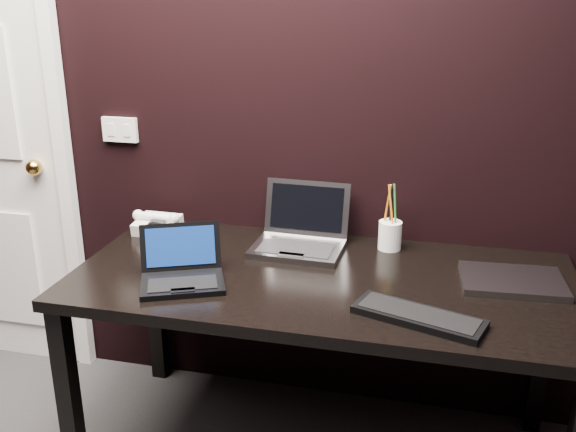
% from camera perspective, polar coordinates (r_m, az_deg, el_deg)
% --- Properties ---
extents(wall_back, '(4.00, 0.00, 4.00)m').
position_cam_1_polar(wall_back, '(2.48, -1.94, 11.12)').
color(wall_back, black).
rests_on(wall_back, ground).
extents(wall_switch, '(0.15, 0.02, 0.10)m').
position_cam_1_polar(wall_switch, '(2.73, -14.72, 7.44)').
color(wall_switch, silver).
rests_on(wall_switch, wall_back).
extents(desk, '(1.70, 0.80, 0.74)m').
position_cam_1_polar(desk, '(2.23, 2.97, -7.12)').
color(desk, black).
rests_on(desk, ground).
extents(netbook, '(0.34, 0.33, 0.17)m').
position_cam_1_polar(netbook, '(2.16, -9.40, -4.97)').
color(netbook, black).
rests_on(netbook, desk).
extents(silver_laptop, '(0.34, 0.31, 0.23)m').
position_cam_1_polar(silver_laptop, '(2.41, 1.07, -1.90)').
color(silver_laptop, gray).
rests_on(silver_laptop, desk).
extents(ext_keyboard, '(0.41, 0.24, 0.02)m').
position_cam_1_polar(ext_keyboard, '(1.95, 11.52, -8.72)').
color(ext_keyboard, black).
rests_on(ext_keyboard, desk).
extents(closed_laptop, '(0.35, 0.26, 0.02)m').
position_cam_1_polar(closed_laptop, '(2.26, 19.31, -5.46)').
color(closed_laptop, '#9E9EA3').
rests_on(closed_laptop, desk).
extents(desk_phone, '(0.20, 0.15, 0.10)m').
position_cam_1_polar(desk_phone, '(2.62, -11.54, -0.69)').
color(desk_phone, silver).
rests_on(desk_phone, desk).
extents(mobile_phone, '(0.07, 0.06, 0.10)m').
position_cam_1_polar(mobile_phone, '(2.45, -11.67, -2.07)').
color(mobile_phone, black).
rests_on(mobile_phone, desk).
extents(pen_cup, '(0.11, 0.11, 0.25)m').
position_cam_1_polar(pen_cup, '(2.42, 9.05, -1.59)').
color(pen_cup, white).
rests_on(pen_cup, desk).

